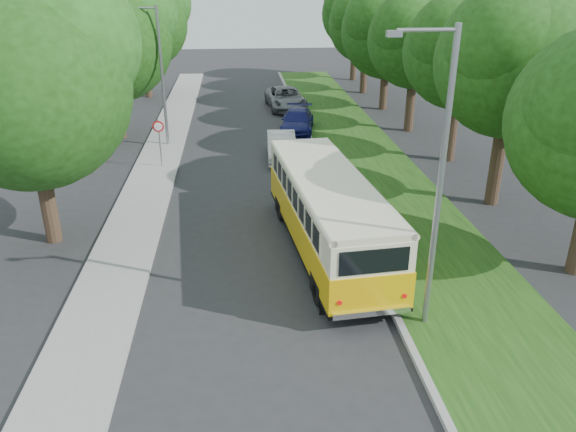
{
  "coord_description": "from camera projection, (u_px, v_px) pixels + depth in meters",
  "views": [
    {
      "loc": [
        -0.71,
        -15.22,
        9.03
      ],
      "look_at": [
        0.91,
        2.0,
        1.5
      ],
      "focal_mm": 35.0,
      "sensor_mm": 36.0,
      "label": 1
    }
  ],
  "objects": [
    {
      "name": "ground",
      "position": [
        265.0,
        286.0,
        17.56
      ],
      "size": [
        120.0,
        120.0,
        0.0
      ],
      "primitive_type": "plane",
      "color": "#29292C",
      "rests_on": "ground"
    },
    {
      "name": "curb",
      "position": [
        348.0,
        216.0,
        22.4
      ],
      "size": [
        0.2,
        70.0,
        0.15
      ],
      "primitive_type": "cube",
      "color": "gray",
      "rests_on": "ground"
    },
    {
      "name": "grass_verge",
      "position": [
        405.0,
        214.0,
        22.61
      ],
      "size": [
        4.5,
        70.0,
        0.13
      ],
      "primitive_type": "cube",
      "color": "#194311",
      "rests_on": "ground"
    },
    {
      "name": "sidewalk",
      "position": [
        134.0,
        225.0,
        21.69
      ],
      "size": [
        2.2,
        70.0,
        0.12
      ],
      "primitive_type": "cube",
      "color": "gray",
      "rests_on": "ground"
    },
    {
      "name": "treeline",
      "position": [
        301.0,
        32.0,
        31.89
      ],
      "size": [
        24.27,
        41.91,
        9.46
      ],
      "color": "#332319",
      "rests_on": "ground"
    },
    {
      "name": "lamppost_near",
      "position": [
        437.0,
        177.0,
        13.89
      ],
      "size": [
        1.71,
        0.16,
        8.0
      ],
      "color": "gray",
      "rests_on": "ground"
    },
    {
      "name": "lamppost_far",
      "position": [
        160.0,
        72.0,
        30.12
      ],
      "size": [
        1.71,
        0.16,
        7.5
      ],
      "color": "gray",
      "rests_on": "ground"
    },
    {
      "name": "warning_sign",
      "position": [
        159.0,
        135.0,
        27.42
      ],
      "size": [
        0.56,
        0.1,
        2.5
      ],
      "color": "gray",
      "rests_on": "ground"
    },
    {
      "name": "vintage_bus",
      "position": [
        328.0,
        215.0,
        19.1
      ],
      "size": [
        3.38,
        9.83,
        2.86
      ],
      "primitive_type": null,
      "rotation": [
        0.0,
        0.0,
        0.09
      ],
      "color": "#F9BC07",
      "rests_on": "ground"
    },
    {
      "name": "car_silver",
      "position": [
        309.0,
        156.0,
        27.62
      ],
      "size": [
        1.71,
        4.25,
        1.45
      ],
      "primitive_type": "imported",
      "rotation": [
        0.0,
        0.0,
        0.0
      ],
      "color": "silver",
      "rests_on": "ground"
    },
    {
      "name": "car_white",
      "position": [
        281.0,
        146.0,
        29.3
      ],
      "size": [
        1.59,
        4.19,
        1.36
      ],
      "primitive_type": "imported",
      "rotation": [
        0.0,
        0.0,
        -0.03
      ],
      "color": "silver",
      "rests_on": "ground"
    },
    {
      "name": "car_blue",
      "position": [
        297.0,
        121.0,
        34.23
      ],
      "size": [
        2.65,
        4.9,
        1.35
      ],
      "primitive_type": "imported",
      "rotation": [
        0.0,
        0.0,
        -0.17
      ],
      "color": "navy",
      "rests_on": "ground"
    },
    {
      "name": "car_grey",
      "position": [
        286.0,
        98.0,
        40.15
      ],
      "size": [
        2.87,
        5.56,
        1.5
      ],
      "primitive_type": "imported",
      "rotation": [
        0.0,
        0.0,
        0.07
      ],
      "color": "slate",
      "rests_on": "ground"
    }
  ]
}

